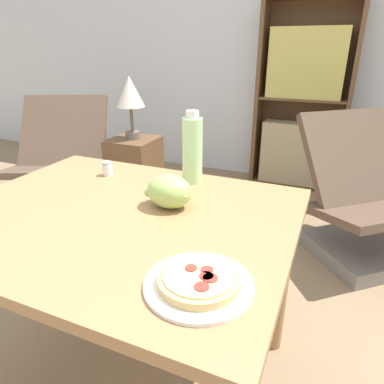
{
  "coord_description": "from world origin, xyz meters",
  "views": [
    {
      "loc": [
        0.65,
        -0.83,
        1.26
      ],
      "look_at": [
        0.25,
        0.12,
        0.82
      ],
      "focal_mm": 32.0,
      "sensor_mm": 36.0,
      "label": 1
    }
  ],
  "objects_px": {
    "salt_shaker": "(107,169)",
    "side_table": "(136,177)",
    "lounge_chair_far": "(365,213)",
    "pizza_on_plate": "(199,281)",
    "lounge_chair_near": "(62,174)",
    "drink_bottle": "(192,149)",
    "table_lamp": "(130,95)",
    "grape_bunch": "(169,191)",
    "bookshelf": "(301,107)"
  },
  "relations": [
    {
      "from": "drink_bottle",
      "to": "table_lamp",
      "type": "relative_size",
      "value": 0.62
    },
    {
      "from": "bookshelf",
      "to": "lounge_chair_near",
      "type": "bearing_deg",
      "value": -143.2
    },
    {
      "from": "grape_bunch",
      "to": "table_lamp",
      "type": "bearing_deg",
      "value": 127.07
    },
    {
      "from": "pizza_on_plate",
      "to": "lounge_chair_near",
      "type": "relative_size",
      "value": 0.26
    },
    {
      "from": "lounge_chair_near",
      "to": "side_table",
      "type": "relative_size",
      "value": 1.59
    },
    {
      "from": "drink_bottle",
      "to": "lounge_chair_near",
      "type": "bearing_deg",
      "value": 151.39
    },
    {
      "from": "drink_bottle",
      "to": "salt_shaker",
      "type": "bearing_deg",
      "value": -167.66
    },
    {
      "from": "salt_shaker",
      "to": "side_table",
      "type": "distance_m",
      "value": 1.28
    },
    {
      "from": "bookshelf",
      "to": "side_table",
      "type": "height_order",
      "value": "bookshelf"
    },
    {
      "from": "side_table",
      "to": "bookshelf",
      "type": "bearing_deg",
      "value": 46.35
    },
    {
      "from": "lounge_chair_near",
      "to": "table_lamp",
      "type": "distance_m",
      "value": 0.91
    },
    {
      "from": "grape_bunch",
      "to": "table_lamp",
      "type": "xyz_separation_m",
      "value": [
        -0.93,
        1.23,
        0.12
      ]
    },
    {
      "from": "drink_bottle",
      "to": "pizza_on_plate",
      "type": "bearing_deg",
      "value": -65.66
    },
    {
      "from": "grape_bunch",
      "to": "side_table",
      "type": "relative_size",
      "value": 0.26
    },
    {
      "from": "grape_bunch",
      "to": "side_table",
      "type": "bearing_deg",
      "value": 127.07
    },
    {
      "from": "pizza_on_plate",
      "to": "salt_shaker",
      "type": "height_order",
      "value": "salt_shaker"
    },
    {
      "from": "grape_bunch",
      "to": "table_lamp",
      "type": "height_order",
      "value": "table_lamp"
    },
    {
      "from": "salt_shaker",
      "to": "bookshelf",
      "type": "distance_m",
      "value": 2.25
    },
    {
      "from": "side_table",
      "to": "table_lamp",
      "type": "bearing_deg",
      "value": 0.0
    },
    {
      "from": "lounge_chair_far",
      "to": "table_lamp",
      "type": "height_order",
      "value": "table_lamp"
    },
    {
      "from": "lounge_chair_far",
      "to": "salt_shaker",
      "type": "bearing_deg",
      "value": -175.7
    },
    {
      "from": "grape_bunch",
      "to": "lounge_chair_near",
      "type": "xyz_separation_m",
      "value": [
        -1.55,
        1.08,
        -0.53
      ]
    },
    {
      "from": "grape_bunch",
      "to": "lounge_chair_near",
      "type": "height_order",
      "value": "lounge_chair_near"
    },
    {
      "from": "pizza_on_plate",
      "to": "salt_shaker",
      "type": "xyz_separation_m",
      "value": [
        -0.62,
        0.52,
        0.01
      ]
    },
    {
      "from": "pizza_on_plate",
      "to": "drink_bottle",
      "type": "distance_m",
      "value": 0.67
    },
    {
      "from": "grape_bunch",
      "to": "lounge_chair_far",
      "type": "xyz_separation_m",
      "value": [
        0.73,
        1.28,
        -0.53
      ]
    },
    {
      "from": "salt_shaker",
      "to": "lounge_chair_near",
      "type": "relative_size",
      "value": 0.06
    },
    {
      "from": "grape_bunch",
      "to": "salt_shaker",
      "type": "xyz_separation_m",
      "value": [
        -0.38,
        0.17,
        -0.03
      ]
    },
    {
      "from": "lounge_chair_far",
      "to": "pizza_on_plate",
      "type": "bearing_deg",
      "value": -147.25
    },
    {
      "from": "pizza_on_plate",
      "to": "lounge_chair_near",
      "type": "height_order",
      "value": "lounge_chair_near"
    },
    {
      "from": "table_lamp",
      "to": "side_table",
      "type": "bearing_deg",
      "value": 0.0
    },
    {
      "from": "side_table",
      "to": "salt_shaker",
      "type": "bearing_deg",
      "value": -62.44
    },
    {
      "from": "salt_shaker",
      "to": "lounge_chair_near",
      "type": "bearing_deg",
      "value": 142.18
    },
    {
      "from": "lounge_chair_near",
      "to": "lounge_chair_far",
      "type": "xyz_separation_m",
      "value": [
        2.28,
        0.2,
        0.0
      ]
    },
    {
      "from": "side_table",
      "to": "table_lamp",
      "type": "distance_m",
      "value": 0.63
    },
    {
      "from": "grape_bunch",
      "to": "salt_shaker",
      "type": "bearing_deg",
      "value": 155.27
    },
    {
      "from": "drink_bottle",
      "to": "lounge_chair_near",
      "type": "relative_size",
      "value": 0.29
    },
    {
      "from": "drink_bottle",
      "to": "lounge_chair_far",
      "type": "relative_size",
      "value": 0.27
    },
    {
      "from": "salt_shaker",
      "to": "bookshelf",
      "type": "relative_size",
      "value": 0.04
    },
    {
      "from": "grape_bunch",
      "to": "side_table",
      "type": "distance_m",
      "value": 1.62
    },
    {
      "from": "salt_shaker",
      "to": "lounge_chair_far",
      "type": "bearing_deg",
      "value": 45.15
    },
    {
      "from": "grape_bunch",
      "to": "salt_shaker",
      "type": "distance_m",
      "value": 0.42
    },
    {
      "from": "bookshelf",
      "to": "side_table",
      "type": "xyz_separation_m",
      "value": [
        -1.08,
        -1.13,
        -0.44
      ]
    },
    {
      "from": "drink_bottle",
      "to": "side_table",
      "type": "relative_size",
      "value": 0.46
    },
    {
      "from": "salt_shaker",
      "to": "side_table",
      "type": "relative_size",
      "value": 0.1
    },
    {
      "from": "pizza_on_plate",
      "to": "table_lamp",
      "type": "xyz_separation_m",
      "value": [
        -1.17,
        1.57,
        0.17
      ]
    },
    {
      "from": "salt_shaker",
      "to": "bookshelf",
      "type": "bearing_deg",
      "value": 76.3
    },
    {
      "from": "drink_bottle",
      "to": "lounge_chair_near",
      "type": "xyz_separation_m",
      "value": [
        -1.53,
        0.83,
        -0.6
      ]
    },
    {
      "from": "bookshelf",
      "to": "table_lamp",
      "type": "distance_m",
      "value": 1.58
    },
    {
      "from": "drink_bottle",
      "to": "salt_shaker",
      "type": "height_order",
      "value": "drink_bottle"
    }
  ]
}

